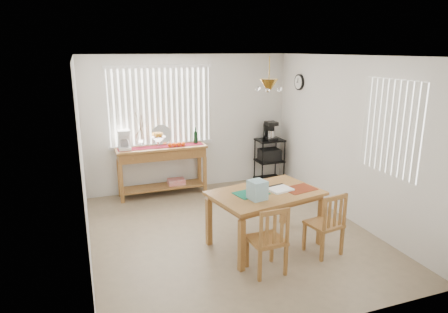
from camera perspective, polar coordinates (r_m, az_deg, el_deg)
name	(u,v)px	position (r m, az deg, el deg)	size (l,w,h in m)	color
ground	(230,233)	(6.14, 0.89, -10.92)	(4.00, 4.50, 0.01)	gray
room_shell	(230,122)	(5.62, 0.93, 4.89)	(4.20, 4.70, 2.70)	white
sideboard	(162,159)	(7.54, -8.79, -0.33)	(1.66, 0.47, 0.94)	#A06D36
sideboard_items	(147,140)	(7.42, -10.89, 2.34)	(1.58, 0.40, 0.72)	maroon
wire_cart	(269,156)	(8.28, 6.50, 0.01)	(0.53, 0.43, 0.91)	black
cart_items	(270,131)	(8.17, 6.58, 3.64)	(0.21, 0.26, 0.37)	black
dining_table	(266,198)	(5.57, 5.96, -5.92)	(1.63, 1.22, 0.79)	#A06D36
table_items	(263,190)	(5.33, 5.61, -4.77)	(1.21, 0.54, 0.25)	#136C4F
chair_left	(268,240)	(4.99, 6.31, -11.82)	(0.43, 0.43, 0.89)	#A06D36
chair_right	(326,224)	(5.56, 14.37, -9.34)	(0.47, 0.47, 0.88)	#A06D36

